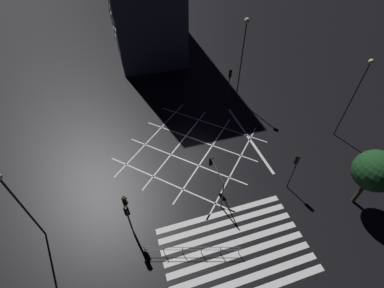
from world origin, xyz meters
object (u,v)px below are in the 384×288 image
Objects in this scene: traffic_light_median_south at (215,173)px; street_lamp_far at (15,198)px; traffic_light_sw_cross at (128,216)px; traffic_light_ne_cross at (230,79)px; traffic_light_sw_main at (126,207)px; street_lamp_west at (357,89)px; street_tree_near at (376,171)px; traffic_light_se_cross at (295,165)px; street_lamp_east at (244,43)px.

street_lamp_far reaches higher than traffic_light_median_south.
traffic_light_ne_cross is (14.50, 15.29, 0.18)m from traffic_light_sw_cross.
traffic_light_ne_cross is (6.92, 13.13, 0.57)m from traffic_light_median_south.
traffic_light_sw_cross is 7.51m from street_lamp_far.
street_lamp_west reaches higher than traffic_light_sw_main.
street_lamp_far is at bearing 169.47° from street_tree_near.
traffic_light_sw_cross reaches higher than traffic_light_median_south.
street_lamp_west is (9.16, 4.77, 2.99)m from traffic_light_se_cross.
traffic_light_sw_main is 21.93m from street_lamp_east.
street_lamp_east reaches higher than street_tree_near.
street_lamp_east reaches higher than traffic_light_se_cross.
street_lamp_west is (15.85, 3.26, 3.40)m from traffic_light_median_south.
traffic_light_sw_cross is (-14.26, -0.65, -0.02)m from traffic_light_se_cross.
traffic_light_ne_cross is 13.61m from street_lamp_west.
street_lamp_west is 1.54× the size of street_tree_near.
street_lamp_west reaches higher than traffic_light_ne_cross.
traffic_light_se_cross is at bearing -0.38° from traffic_light_sw_main.
street_lamp_west reaches higher than street_tree_near.
traffic_light_ne_cross reaches higher than traffic_light_se_cross.
street_lamp_far is (-30.26, -3.18, -0.84)m from street_lamp_west.
street_lamp_far is (-14.41, 0.08, 2.56)m from traffic_light_median_south.
traffic_light_median_south is 6.87m from traffic_light_se_cross.
traffic_light_sw_cross is 21.07m from traffic_light_ne_cross.
traffic_light_sw_cross is at bearing -43.46° from traffic_light_ne_cross.
traffic_light_sw_main is 7.78m from traffic_light_median_south.
street_lamp_west is 30.43m from street_lamp_far.
traffic_light_sw_cross is 0.45× the size of street_lamp_west.
traffic_light_ne_cross is (14.55, 14.55, 0.07)m from traffic_light_sw_main.
street_lamp_west is at bearing -62.50° from traffic_light_se_cross.
street_tree_near reaches higher than traffic_light_ne_cross.
street_lamp_far is at bearing -58.53° from traffic_light_ne_cross.
traffic_light_sw_main is 20.58m from traffic_light_ne_cross.
traffic_light_median_south is 16.24m from street_lamp_east.
traffic_light_se_cross is 0.40× the size of street_lamp_east.
traffic_light_se_cross is (6.69, -1.51, 0.41)m from traffic_light_median_south.
street_lamp_east is 12.60m from street_lamp_west.
street_lamp_west is at bearing 5.99° from street_lamp_far.
street_tree_near reaches higher than traffic_light_sw_main.
street_lamp_east reaches higher than traffic_light_ne_cross.
traffic_light_ne_cross is at bearing -43.46° from traffic_light_sw_cross.
traffic_light_sw_main is at bearing -45.00° from traffic_light_ne_cross.
traffic_light_median_south is 14.63m from street_lamp_far.
traffic_light_se_cross is at bearing -102.75° from traffic_light_median_south.
street_tree_near is at bearing -79.67° from street_lamp_east.
traffic_light_ne_cross is at bearing -27.77° from traffic_light_median_south.
street_lamp_east is at bearing 127.96° from street_lamp_west.
traffic_light_median_south is 0.83× the size of traffic_light_se_cross.
traffic_light_sw_cross is at bearing 172.33° from street_tree_near.
street_tree_near is (4.73, -3.20, 1.21)m from traffic_light_se_cross.
street_lamp_east is at bearing -45.87° from traffic_light_sw_cross.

